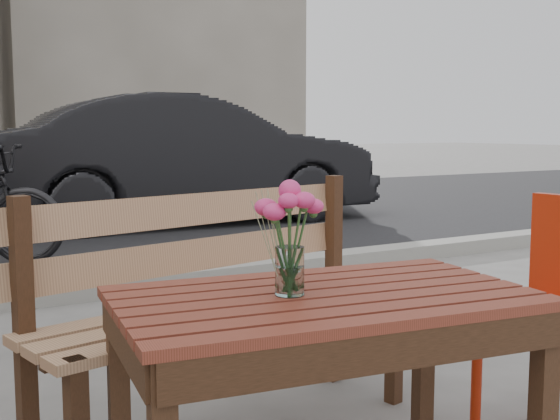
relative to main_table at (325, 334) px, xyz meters
name	(u,v)px	position (x,y,z in m)	size (l,w,h in m)	color
street	(18,249)	(0.11, 5.12, -0.54)	(30.00, 8.12, 0.12)	black
main_table	(325,334)	(0.00, 0.00, 0.00)	(1.18, 0.79, 0.68)	maroon
main_bench	(219,280)	(0.04, 0.75, 0.00)	(1.57, 0.74, 0.94)	#9D7051
main_vase	(290,224)	(-0.09, 0.03, 0.30)	(0.17, 0.17, 0.30)	white
parked_car	(185,160)	(2.23, 6.26, 0.18)	(1.59, 4.55, 1.50)	black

